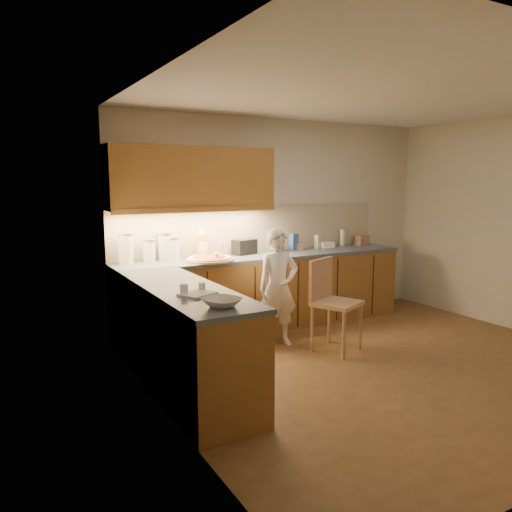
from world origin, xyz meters
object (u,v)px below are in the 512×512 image
at_px(oil_jug, 202,245).
at_px(pizza_on_board, 210,259).
at_px(child, 278,288).
at_px(toaster, 244,247).
at_px(wooden_chair, 330,298).

bearing_deg(oil_jug, pizza_on_board, -94.49).
xyz_separation_m(child, toaster, (0.00, 0.79, 0.36)).
height_order(wooden_chair, toaster, toaster).
bearing_deg(pizza_on_board, toaster, 24.04).
distance_m(pizza_on_board, oil_jug, 0.30).
bearing_deg(toaster, oil_jug, 164.40).
height_order(pizza_on_board, wooden_chair, pizza_on_board).
relative_size(child, toaster, 4.05).
height_order(oil_jug, toaster, oil_jug).
bearing_deg(oil_jug, child, -55.52).
xyz_separation_m(pizza_on_board, toaster, (0.58, 0.26, 0.07)).
bearing_deg(toaster, pizza_on_board, -169.93).
bearing_deg(pizza_on_board, oil_jug, 85.51).
bearing_deg(wooden_chair, child, 112.94).
relative_size(child, oil_jug, 3.93).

